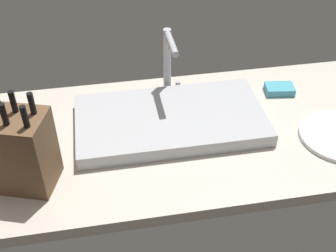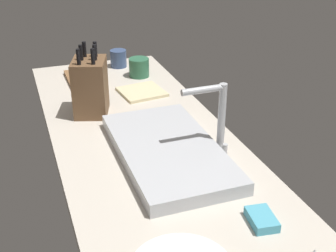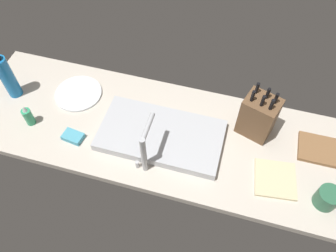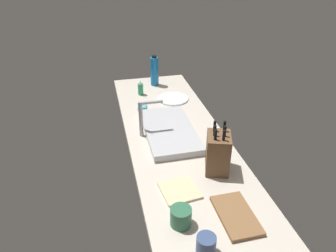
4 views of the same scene
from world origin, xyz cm
name	(u,v)px [view 3 (image 3 of 4)]	position (x,y,z in cm)	size (l,w,h in cm)	color
countertop_slab	(167,135)	(0.00, 0.00, 1.75)	(190.72, 58.87, 3.50)	beige
sink_basin	(161,135)	(2.00, 3.55, 5.58)	(54.75, 29.16, 4.15)	#B7BABF
faucet	(144,148)	(4.16, 18.51, 17.17)	(5.50, 14.51, 22.66)	#B7BABF
knife_block	(258,116)	(-37.56, -12.25, 14.03)	(17.32, 15.50, 26.12)	brown
cutting_board	(328,152)	(-70.51, -8.88, 4.40)	(25.58, 14.75, 1.80)	brown
soap_bottle	(28,116)	(62.52, 11.74, 8.45)	(4.13, 4.13, 11.68)	#2D9966
water_bottle	(7,77)	(78.81, -2.29, 15.25)	(6.58, 6.58, 24.99)	#1970B7
dinner_plate	(78,93)	(48.73, -10.16, 4.10)	(22.97, 22.97, 1.20)	white
dish_towel	(275,179)	(-49.53, 10.60, 4.10)	(16.78, 16.94, 1.20)	beige
coffee_mug	(327,198)	(-68.96, 15.29, 7.64)	(9.00, 9.00, 8.28)	#2D6647
dish_sponge	(73,137)	(39.99, 14.38, 4.70)	(9.00, 6.00, 2.40)	#4CA3BC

